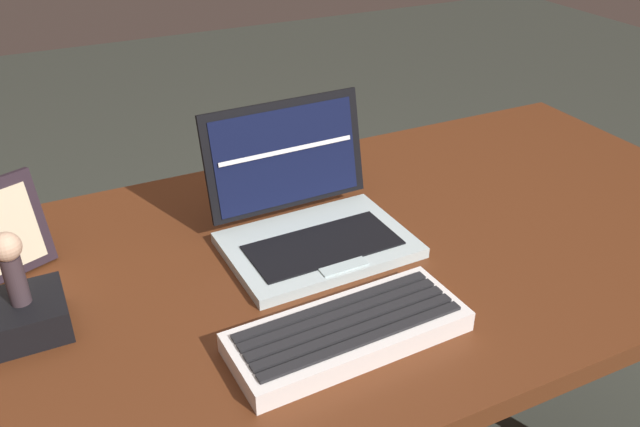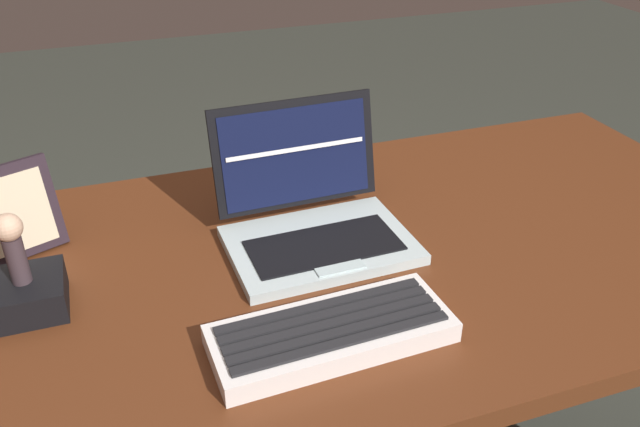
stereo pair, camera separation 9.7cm
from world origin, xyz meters
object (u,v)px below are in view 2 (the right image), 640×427
Objects in this scene: laptop_front at (313,218)px; figurine at (12,243)px; external_keyboard at (332,333)px; photo_frame at (10,214)px; figurine_stand at (27,295)px.

laptop_front is 2.79× the size of figurine.
external_keyboard is 0.52m from photo_frame.
laptop_front is at bearing 5.17° from figurine.
laptop_front reaches higher than external_keyboard.
external_keyboard is (-0.06, -0.24, -0.02)m from laptop_front.
laptop_front reaches higher than figurine_stand.
figurine_stand is at bearing -174.83° from laptop_front.
external_keyboard is 0.43m from figurine.
figurine is at bearing -174.83° from laptop_front.
figurine is at bearing -83.48° from photo_frame.
photo_frame is at bearing 96.52° from figurine_stand.
external_keyboard is 0.42m from figurine_stand.
external_keyboard is at bearing -28.85° from figurine_stand.
photo_frame is (-0.38, 0.35, 0.06)m from external_keyboard.
figurine is at bearing 151.15° from external_keyboard.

